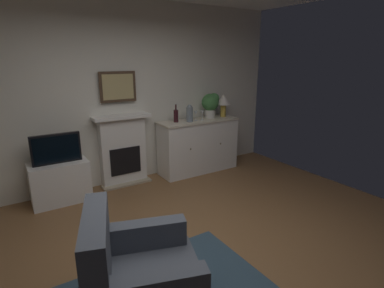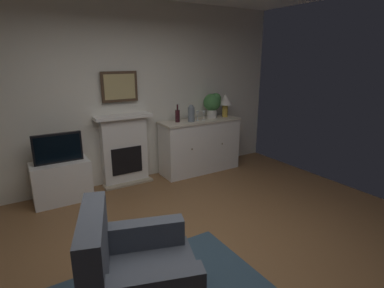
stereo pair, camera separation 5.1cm
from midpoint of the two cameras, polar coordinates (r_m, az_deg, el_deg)
ground_plane at (r=3.26m, az=0.99°, el=-21.45°), size 5.89×4.82×0.10m
wall_rear at (r=4.79m, az=-15.00°, el=8.88°), size 5.89×0.06×2.78m
fireplace_unit at (r=4.86m, az=-13.11°, el=-1.05°), size 0.87×0.30×1.10m
framed_picture at (r=4.72m, az=-14.03°, el=10.37°), size 0.55×0.04×0.45m
sideboard_cabinet at (r=5.28m, az=0.91°, el=-0.30°), size 1.41×0.49×0.91m
table_lamp at (r=5.43m, az=5.64°, el=8.01°), size 0.26×0.26×0.40m
wine_bottle at (r=4.97m, az=-3.33°, el=5.34°), size 0.08×0.08×0.29m
wine_glass_left at (r=5.09m, az=0.42°, el=5.78°), size 0.07×0.07×0.16m
wine_glass_center at (r=5.13m, az=1.65°, el=5.84°), size 0.07×0.07×0.16m
vase_decorative at (r=4.99m, az=-0.74°, el=5.79°), size 0.11×0.11×0.28m
tv_cabinet at (r=4.58m, az=-23.79°, el=-6.55°), size 0.75×0.42×0.57m
tv_set at (r=4.41m, az=-24.43°, el=-0.82°), size 0.62×0.07×0.40m
potted_plant_small at (r=5.33m, az=3.27°, el=7.67°), size 0.30×0.30×0.43m
armchair at (r=2.45m, az=-10.72°, el=-23.48°), size 1.00×0.97×0.92m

